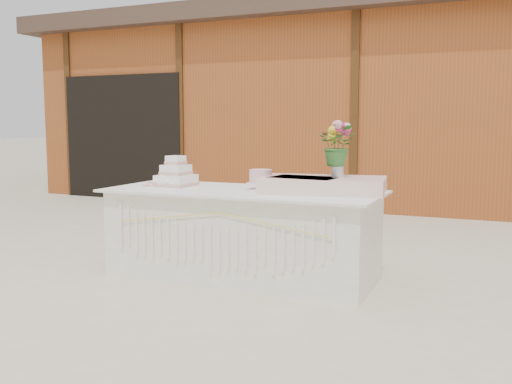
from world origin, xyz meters
The scene contains 9 objects.
ground centered at (0.00, 0.00, 0.00)m, with size 80.00×80.00×0.00m, color beige.
barn centered at (-0.01, 5.99, 1.68)m, with size 12.60×4.60×3.30m.
cake_table centered at (0.00, 0.00, 0.39)m, with size 2.40×1.00×0.77m.
wedding_cake centered at (-0.70, 0.05, 0.87)m, with size 0.33×0.33×0.28m.
pink_cake_stand centered at (0.15, 0.05, 0.87)m, with size 0.25×0.25×0.18m.
satin_runner centered at (0.69, 0.11, 0.83)m, with size 1.01×0.58×0.13m, color #F7D1C6.
flower_vase centered at (0.81, 0.15, 0.97)m, with size 0.10×0.10×0.14m, color silver.
bouquet centered at (0.81, 0.15, 1.21)m, with size 0.31×0.27×0.35m, color #306528.
loose_flowers centered at (-1.01, 0.10, 0.78)m, with size 0.15×0.37×0.02m, color pink, non-canonical shape.
Camera 1 is at (2.06, -4.45, 1.34)m, focal length 40.00 mm.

